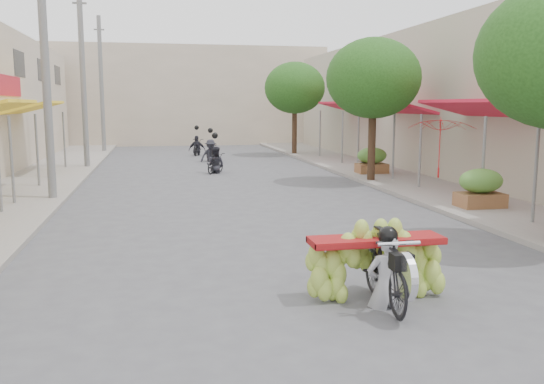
# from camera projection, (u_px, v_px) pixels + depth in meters

# --- Properties ---
(ground) EXTENTS (120.00, 120.00, 0.00)m
(ground) POSITION_uv_depth(u_px,v_px,m) (370.00, 356.00, 6.60)
(ground) COLOR #545459
(ground) RESTS_ON ground
(sidewalk_left) EXTENTS (4.00, 60.00, 0.12)m
(sidewalk_left) POSITION_uv_depth(u_px,v_px,m) (19.00, 187.00, 19.76)
(sidewalk_left) COLOR gray
(sidewalk_left) RESTS_ON ground
(sidewalk_right) EXTENTS (4.00, 60.00, 0.12)m
(sidewalk_right) POSITION_uv_depth(u_px,v_px,m) (400.00, 177.00, 22.49)
(sidewalk_right) COLOR gray
(sidewalk_right) RESTS_ON ground
(shophouse_row_right) EXTENTS (9.77, 40.00, 6.00)m
(shophouse_row_right) POSITION_uv_depth(u_px,v_px,m) (535.00, 101.00, 22.06)
(shophouse_row_right) COLOR #B1A793
(shophouse_row_right) RESTS_ON ground
(far_building) EXTENTS (20.00, 6.00, 7.00)m
(far_building) POSITION_uv_depth(u_px,v_px,m) (186.00, 96.00, 42.90)
(far_building) COLOR beige
(far_building) RESTS_ON ground
(utility_pole_mid) EXTENTS (0.60, 0.24, 8.00)m
(utility_pole_mid) POSITION_uv_depth(u_px,v_px,m) (45.00, 64.00, 16.57)
(utility_pole_mid) COLOR slate
(utility_pole_mid) RESTS_ON ground
(utility_pole_far) EXTENTS (0.60, 0.24, 8.00)m
(utility_pole_far) POSITION_uv_depth(u_px,v_px,m) (83.00, 78.00, 25.29)
(utility_pole_far) COLOR slate
(utility_pole_far) RESTS_ON ground
(utility_pole_back) EXTENTS (0.60, 0.24, 8.00)m
(utility_pole_back) POSITION_uv_depth(u_px,v_px,m) (101.00, 85.00, 34.01)
(utility_pole_back) COLOR slate
(utility_pole_back) RESTS_ON ground
(street_tree_mid) EXTENTS (3.40, 3.40, 5.25)m
(street_tree_mid) POSITION_uv_depth(u_px,v_px,m) (373.00, 79.00, 20.65)
(street_tree_mid) COLOR #3A2719
(street_tree_mid) RESTS_ON ground
(street_tree_far) EXTENTS (3.40, 3.40, 5.25)m
(street_tree_far) POSITION_uv_depth(u_px,v_px,m) (295.00, 88.00, 32.28)
(street_tree_far) COLOR #3A2719
(street_tree_far) RESTS_ON ground
(produce_crate_mid) EXTENTS (1.20, 0.88, 1.16)m
(produce_crate_mid) POSITION_uv_depth(u_px,v_px,m) (481.00, 185.00, 15.45)
(produce_crate_mid) COLOR brown
(produce_crate_mid) RESTS_ON ground
(produce_crate_far) EXTENTS (1.20, 0.88, 1.16)m
(produce_crate_far) POSITION_uv_depth(u_px,v_px,m) (372.00, 158.00, 23.21)
(produce_crate_far) COLOR brown
(produce_crate_far) RESTS_ON ground
(banana_motorbike) EXTENTS (2.20, 1.94, 1.95)m
(banana_motorbike) POSITION_uv_depth(u_px,v_px,m) (382.00, 258.00, 8.26)
(banana_motorbike) COLOR black
(banana_motorbike) RESTS_ON ground
(market_umbrella) EXTENTS (2.53, 2.53, 1.83)m
(market_umbrella) POSITION_uv_depth(u_px,v_px,m) (442.00, 116.00, 16.91)
(market_umbrella) COLOR red
(market_umbrella) RESTS_ON ground
(pedestrian) EXTENTS (0.83, 0.52, 1.62)m
(pedestrian) POSITION_uv_depth(u_px,v_px,m) (363.00, 152.00, 23.52)
(pedestrian) COLOR silver
(pedestrian) RESTS_ON ground
(bg_motorbike_a) EXTENTS (1.17, 1.53, 1.95)m
(bg_motorbike_a) POSITION_uv_depth(u_px,v_px,m) (215.00, 155.00, 24.16)
(bg_motorbike_a) COLOR black
(bg_motorbike_a) RESTS_ON ground
(bg_motorbike_b) EXTENTS (1.14, 1.62, 1.95)m
(bg_motorbike_b) POSITION_uv_depth(u_px,v_px,m) (211.00, 145.00, 29.01)
(bg_motorbike_b) COLOR black
(bg_motorbike_b) RESTS_ON ground
(bg_motorbike_c) EXTENTS (1.07, 1.70, 1.95)m
(bg_motorbike_c) POSITION_uv_depth(u_px,v_px,m) (197.00, 141.00, 32.64)
(bg_motorbike_c) COLOR black
(bg_motorbike_c) RESTS_ON ground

